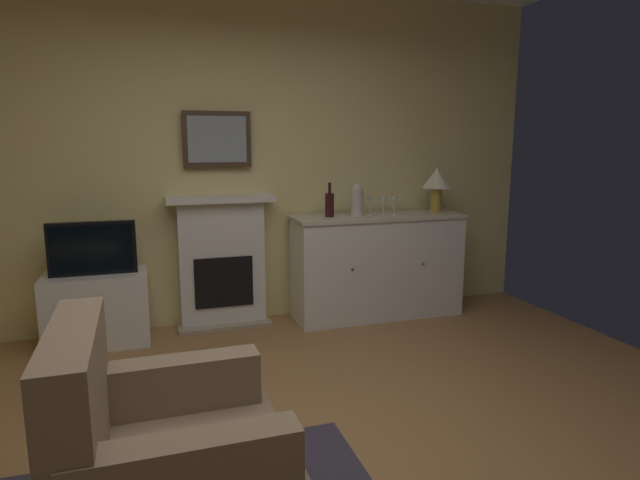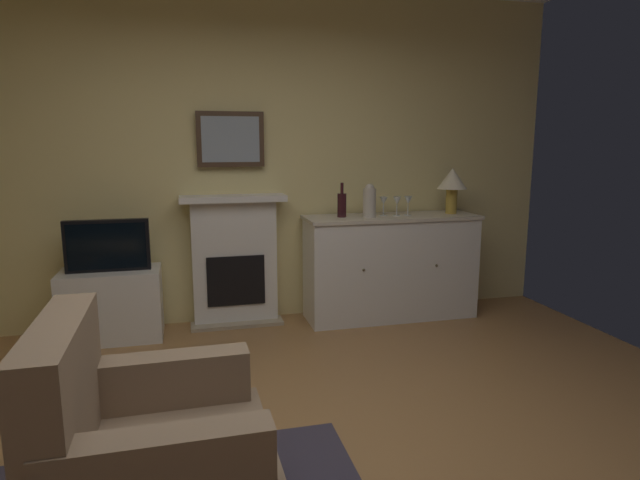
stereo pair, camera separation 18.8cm
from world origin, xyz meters
name	(u,v)px [view 1 (the left image)]	position (x,y,z in m)	size (l,w,h in m)	color
wall_rear	(231,159)	(0.00, 2.39, 1.39)	(5.55, 0.06, 2.79)	#EAD68C
fireplace_unit	(222,261)	(-0.12, 2.27, 0.55)	(0.87, 0.30, 1.10)	white
framed_picture	(217,139)	(-0.12, 2.31, 1.55)	(0.55, 0.04, 0.45)	#473323
sideboard_cabinet	(377,266)	(1.22, 2.09, 0.46)	(1.51, 0.49, 0.91)	white
table_lamp	(437,181)	(1.78, 2.09, 1.19)	(0.26, 0.26, 0.40)	#B79338
wine_bottle	(330,204)	(0.77, 2.10, 1.02)	(0.08, 0.08, 0.29)	#331419
wine_glass_left	(370,201)	(1.15, 2.10, 1.03)	(0.07, 0.07, 0.16)	silver
wine_glass_center	(384,201)	(1.26, 2.06, 1.03)	(0.07, 0.07, 0.16)	silver
wine_glass_right	(394,201)	(1.37, 2.08, 1.03)	(0.07, 0.07, 0.16)	silver
vase_decorative	(357,200)	(1.00, 2.04, 1.05)	(0.11, 0.11, 0.28)	beige
tv_cabinet	(97,309)	(-1.10, 2.10, 0.28)	(0.75, 0.42, 0.55)	white
tv_set	(92,248)	(-1.10, 2.08, 0.75)	(0.62, 0.07, 0.40)	black
armchair	(162,462)	(-0.69, -0.29, 0.38)	(0.82, 0.79, 0.92)	#8C7259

